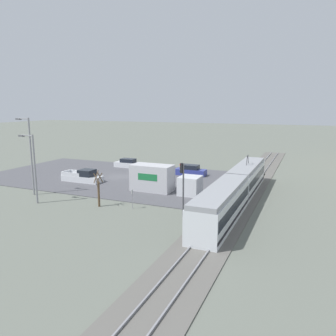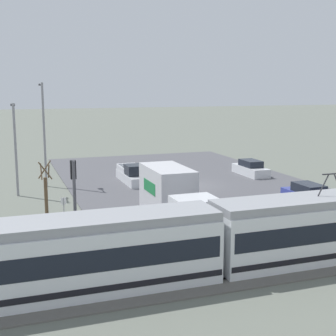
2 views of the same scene
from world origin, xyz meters
The scene contains 13 objects.
ground_plane centered at (0.00, 0.00, 0.00)m, with size 320.00×320.00×0.00m, color #60665B.
road_surface centered at (0.00, 0.00, 0.04)m, with size 21.60×39.80×0.08m.
rail_bed centered at (0.00, 18.90, 0.05)m, with size 72.91×4.40×0.22m.
light_rail_tram centered at (6.70, 18.90, 1.66)m, with size 25.49×2.71×4.38m.
box_truck centered at (5.29, 9.36, 1.58)m, with size 2.61×8.78×3.26m.
pickup_truck centered at (4.64, -2.94, 0.74)m, with size 2.03×5.88×1.75m.
sedan_car_0 centered at (-5.44, 9.44, 0.73)m, with size 1.79×4.70×1.59m.
sedan_car_1 centered at (-7.36, -2.66, 0.70)m, with size 1.78×4.75×1.50m.
traffic_light_pole centered at (12.62, 14.97, 3.36)m, with size 0.28×0.47×5.18m.
street_tree centered at (13.29, 5.79, 1.74)m, with size 0.92×0.77×3.83m.
street_lamp_near_crossing centered at (14.96, -1.36, 4.37)m, with size 0.36×1.95×7.52m.
street_lamp_mid_block centered at (12.43, -4.35, 5.22)m, with size 0.36×1.95×9.17m.
no_parking_sign centered at (12.53, 9.41, 1.25)m, with size 0.32×0.08×2.04m.
Camera 2 is at (15.79, 38.07, 8.77)m, focal length 50.00 mm.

